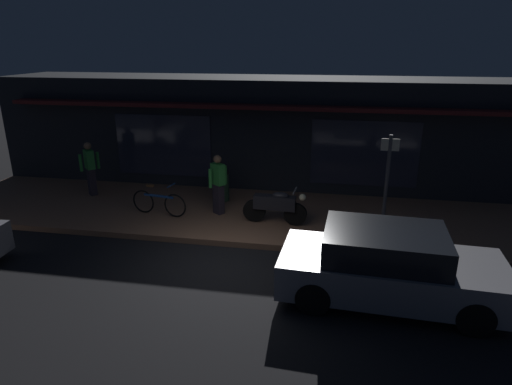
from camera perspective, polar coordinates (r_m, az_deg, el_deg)
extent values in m
plane|color=black|center=(9.84, -4.50, -9.59)|extent=(60.00, 60.00, 0.00)
cube|color=#8C6047|center=(12.47, -1.05, -2.85)|extent=(18.00, 4.00, 0.15)
cube|color=black|center=(15.21, 1.44, 7.90)|extent=(18.00, 2.80, 3.60)
cube|color=#262838|center=(14.77, -11.88, 5.98)|extent=(3.20, 0.04, 2.00)
cube|color=#262838|center=(13.74, 13.83, 4.90)|extent=(3.20, 0.04, 2.00)
cube|color=#591919|center=(13.43, 0.37, 11.00)|extent=(16.20, 0.50, 0.12)
cylinder|color=black|center=(11.69, -0.22, -2.36)|extent=(0.61, 0.16, 0.60)
cylinder|color=black|center=(11.50, 5.11, -2.82)|extent=(0.61, 0.16, 0.60)
cube|color=black|center=(11.49, 2.44, -1.29)|extent=(1.11, 0.34, 0.36)
ellipsoid|color=black|center=(11.39, 3.19, -0.41)|extent=(0.45, 0.27, 0.20)
sphere|color=#F9EDB7|center=(11.31, 6.03, -0.63)|extent=(0.18, 0.18, 0.18)
cylinder|color=gray|center=(11.28, 5.06, 0.26)|extent=(0.06, 0.55, 0.03)
torus|color=black|center=(12.68, -14.36, -1.13)|extent=(0.66, 0.15, 0.66)
torus|color=black|center=(12.17, -10.42, -1.68)|extent=(0.66, 0.15, 0.66)
cube|color=#1E478C|center=(12.34, -12.50, -0.44)|extent=(0.89, 0.18, 0.06)
cube|color=brown|center=(12.39, -13.58, 0.87)|extent=(0.21, 0.11, 0.06)
cylinder|color=#1E478C|center=(12.02, -10.91, 0.91)|extent=(0.09, 0.42, 0.02)
cube|color=#28232D|center=(14.64, -20.46, 1.32)|extent=(0.34, 0.34, 0.85)
cube|color=#2D8C38|center=(14.46, -20.78, 4.03)|extent=(0.43, 0.42, 0.58)
sphere|color=#8C6647|center=(14.36, -20.97, 5.65)|extent=(0.22, 0.22, 0.22)
cylinder|color=#2D8C38|center=(14.41, -21.73, 3.58)|extent=(0.13, 0.13, 0.52)
cylinder|color=#2D8C38|center=(14.54, -19.77, 3.94)|extent=(0.13, 0.13, 0.52)
cube|color=#28232D|center=(12.24, -4.87, -0.82)|extent=(0.34, 0.33, 0.85)
cube|color=#2D8C38|center=(12.02, -4.96, 2.39)|extent=(0.44, 0.40, 0.58)
sphere|color=#8C6647|center=(11.91, -5.02, 4.33)|extent=(0.22, 0.22, 0.22)
cylinder|color=#2D8C38|center=(11.89, -5.94, 1.82)|extent=(0.13, 0.13, 0.52)
cylinder|color=#2D8C38|center=(12.20, -3.99, 2.31)|extent=(0.13, 0.13, 0.52)
cylinder|color=#47474C|center=(11.59, 16.54, 1.34)|extent=(0.09, 0.09, 2.40)
cube|color=beige|center=(11.35, 16.98, 5.92)|extent=(0.44, 0.03, 0.30)
cylinder|color=#2D4C33|center=(13.26, -4.47, 0.74)|extent=(0.44, 0.44, 0.85)
cylinder|color=black|center=(13.13, -4.52, 2.67)|extent=(0.48, 0.48, 0.08)
cylinder|color=black|center=(9.79, 24.58, -9.44)|extent=(0.65, 0.25, 0.64)
cylinder|color=black|center=(8.47, 26.48, -14.32)|extent=(0.65, 0.25, 0.64)
cylinder|color=black|center=(9.57, 8.43, -8.45)|extent=(0.65, 0.25, 0.64)
cylinder|color=black|center=(8.22, 7.40, -13.33)|extent=(0.65, 0.25, 0.64)
cube|color=slate|center=(8.79, 16.94, -10.04)|extent=(4.19, 1.98, 0.68)
cube|color=black|center=(8.54, 16.28, -6.73)|extent=(2.28, 1.72, 0.64)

